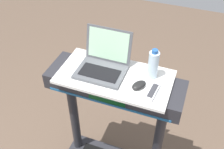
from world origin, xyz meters
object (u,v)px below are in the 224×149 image
object	(u,v)px
laptop	(103,63)
water_bottle	(153,65)
computer_mouse	(139,85)
tv_remote	(153,92)

from	to	relation	value
laptop	water_bottle	size ratio (longest dim) A/B	1.49
computer_mouse	laptop	bearing A→B (deg)	-167.55
tv_remote	water_bottle	bearing A→B (deg)	105.85
laptop	tv_remote	bearing A→B (deg)	-20.01
water_bottle	tv_remote	size ratio (longest dim) A/B	1.25
computer_mouse	tv_remote	bearing A→B (deg)	16.85
water_bottle	tv_remote	xyz separation A→B (m)	(0.04, -0.14, -0.08)
computer_mouse	water_bottle	bearing A→B (deg)	98.45
computer_mouse	tv_remote	world-z (taller)	computer_mouse
computer_mouse	tv_remote	xyz separation A→B (m)	(0.09, -0.02, -0.01)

